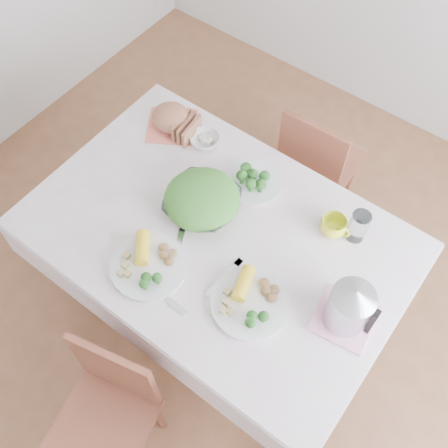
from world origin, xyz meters
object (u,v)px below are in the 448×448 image
Objects in this scene: chair_near at (100,419)px; salad_bowl at (202,203)px; yellow_mug at (333,226)px; electric_kettle at (350,306)px; dinner_plate_right at (250,303)px; dining_table at (218,276)px; chair_far at (323,152)px; dinner_plate_left at (149,267)px.

salad_bowl is (-0.16, 0.85, 0.33)m from chair_near.
electric_kettle reaches higher than yellow_mug.
salad_bowl is 0.99× the size of dinner_plate_right.
chair_near is 7.38× the size of yellow_mug.
yellow_mug is (0.48, 0.22, 0.01)m from salad_bowl.
chair_near is 1.17m from yellow_mug.
dinner_plate_right is 2.75× the size of yellow_mug.
yellow_mug is 0.38m from electric_kettle.
dining_table is 0.80m from chair_near.
dining_table is 0.78m from electric_kettle.
dining_table is 0.44m from salad_bowl.
chair_far is 1.19m from dinner_plate_left.
electric_kettle is (0.70, 0.27, 0.11)m from dinner_plate_left.
chair_near reaches higher than dinner_plate_right.
dinner_plate_right is (0.40, 0.11, 0.00)m from dinner_plate_left.
dinner_plate_left is (0.01, -0.34, -0.02)m from salad_bowl.
yellow_mug reaches higher than salad_bowl.
electric_kettle reaches higher than chair_far.
yellow_mug is (0.08, 0.45, 0.03)m from dinner_plate_right.
chair_far is 3.67× the size of electric_kettle.
dinner_plate_right is 1.34× the size of electric_kettle.
salad_bowl is at bearing 87.60° from chair_near.
chair_far reaches higher than chair_near.
dining_table is at bearing 86.17° from chair_far.
chair_near is 0.73m from dinner_plate_right.
electric_kettle is (0.30, 0.16, 0.11)m from dinner_plate_right.
dinner_plate_left is 1.00× the size of dinner_plate_right.
chair_far is (-0.01, 1.65, -0.00)m from chair_near.
dining_table is at bearing -142.59° from yellow_mug.
salad_bowl is 0.47m from dinner_plate_right.
chair_far is at bearing 79.39° from salad_bowl.
salad_bowl reaches higher than dinner_plate_left.
yellow_mug is (0.33, -0.58, 0.34)m from chair_far.
yellow_mug is at bearing 49.81° from dinner_plate_left.
dinner_plate_right is (0.26, -1.03, 0.31)m from chair_far.
yellow_mug reaches higher than dining_table.
chair_far reaches higher than dinner_plate_left.
salad_bowl is at bearing -173.55° from electric_kettle.
yellow_mug is at bearing 24.43° from salad_bowl.
electric_kettle is at bearing -6.15° from salad_bowl.
electric_kettle reaches higher than dining_table.
dining_table is 1.74× the size of chair_far.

